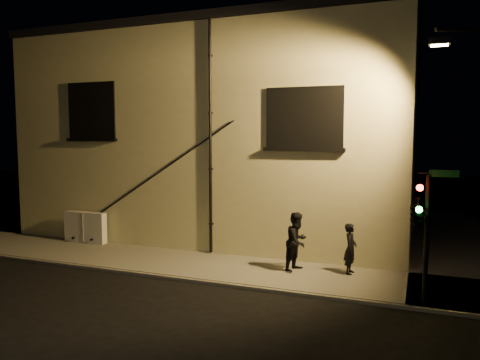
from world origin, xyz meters
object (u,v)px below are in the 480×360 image
at_px(utility_cabinet, 85,227).
at_px(traffic_signal, 419,214).
at_px(pedestrian_b, 297,241).
at_px(pedestrian_a, 350,249).

relative_size(utility_cabinet, traffic_signal, 0.55).
bearing_deg(traffic_signal, utility_cabinet, 168.95).
bearing_deg(pedestrian_b, pedestrian_a, -63.98).
bearing_deg(pedestrian_a, pedestrian_b, 101.04).
bearing_deg(pedestrian_a, traffic_signal, -131.69).
distance_m(pedestrian_a, traffic_signal, 3.13).
relative_size(utility_cabinet, pedestrian_a, 1.18).
xyz_separation_m(utility_cabinet, traffic_signal, (12.51, -2.44, 1.68)).
relative_size(pedestrian_a, traffic_signal, 0.46).
relative_size(utility_cabinet, pedestrian_b, 1.00).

